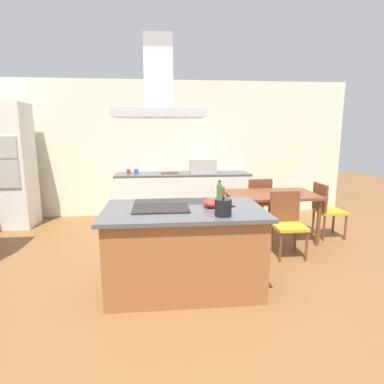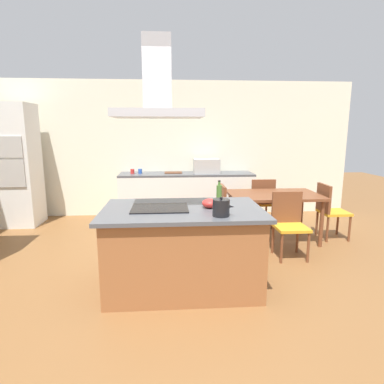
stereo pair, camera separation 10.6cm
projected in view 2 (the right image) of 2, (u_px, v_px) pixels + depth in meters
ground at (179, 241)px, 5.07m from camera, size 16.00×16.00×0.00m
wall_back at (176, 149)px, 6.53m from camera, size 7.20×0.10×2.70m
kitchen_island at (183, 248)px, 3.51m from camera, size 1.72×1.08×0.90m
cooktop at (160, 208)px, 3.41m from camera, size 0.60×0.44×0.01m
tea_kettle at (221, 208)px, 3.10m from camera, size 0.22×0.17×0.19m
olive_oil_bottle at (219, 194)px, 3.66m from camera, size 0.06×0.06×0.26m
mixing_bowl at (210, 203)px, 3.45m from camera, size 0.18×0.18×0.10m
back_counter at (187, 196)px, 6.35m from camera, size 2.62×0.62×0.90m
countertop_microwave at (206, 166)px, 6.27m from camera, size 0.50×0.38×0.28m
coffee_mug_red at (132, 171)px, 6.20m from camera, size 0.08×0.08×0.09m
coffee_mug_blue at (140, 171)px, 6.22m from camera, size 0.08×0.08×0.09m
cutting_board at (173, 173)px, 6.29m from camera, size 0.34×0.24×0.02m
wall_oven_stack at (16, 166)px, 5.78m from camera, size 0.70×0.66×2.20m
dining_table at (274, 199)px, 5.02m from camera, size 1.40×0.90×0.75m
chair_at_right_end at (329, 208)px, 5.11m from camera, size 0.42×0.42×0.89m
chair_at_left_end at (216, 210)px, 4.98m from camera, size 0.42×0.42×0.89m
chair_facing_island at (289, 220)px, 4.39m from camera, size 0.42×0.42×0.89m
chair_facing_back_wall at (261, 200)px, 5.70m from camera, size 0.42×0.42×0.89m
range_hood at (158, 92)px, 3.19m from camera, size 0.90×0.55×0.78m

